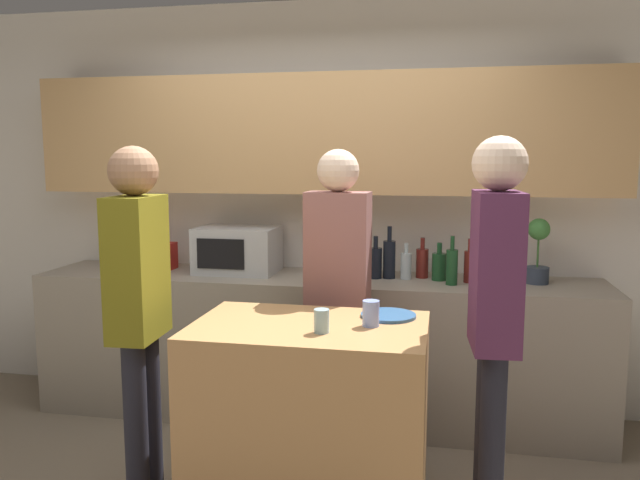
# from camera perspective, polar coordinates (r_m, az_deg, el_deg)

# --- Properties ---
(back_wall) EXTENTS (6.40, 0.40, 2.70)m
(back_wall) POSITION_cam_1_polar(r_m,az_deg,el_deg) (4.17, 0.24, 5.60)
(back_wall) COLOR silver
(back_wall) RESTS_ON ground_plane
(back_counter) EXTENTS (3.60, 0.62, 0.92)m
(back_counter) POSITION_cam_1_polar(r_m,az_deg,el_deg) (4.09, -0.50, -9.75)
(back_counter) COLOR gray
(back_counter) RESTS_ON ground_plane
(kitchen_island) EXTENTS (1.06, 0.69, 0.94)m
(kitchen_island) POSITION_cam_1_polar(r_m,az_deg,el_deg) (3.00, -0.97, -16.36)
(kitchen_island) COLOR #B27F4C
(kitchen_island) RESTS_ON ground_plane
(microwave) EXTENTS (0.52, 0.39, 0.30)m
(microwave) POSITION_cam_1_polar(r_m,az_deg,el_deg) (4.15, -7.53, -0.89)
(microwave) COLOR #B7BABC
(microwave) RESTS_ON back_counter
(toaster) EXTENTS (0.26, 0.16, 0.18)m
(toaster) POSITION_cam_1_polar(r_m,az_deg,el_deg) (4.39, -14.83, -1.41)
(toaster) COLOR #B21E19
(toaster) RESTS_ON back_counter
(potted_plant) EXTENTS (0.14, 0.14, 0.40)m
(potted_plant) POSITION_cam_1_polar(r_m,az_deg,el_deg) (3.97, 19.31, -0.95)
(potted_plant) COLOR #333D4C
(potted_plant) RESTS_ON back_counter
(bottle_0) EXTENTS (0.08, 0.08, 0.27)m
(bottle_0) POSITION_cam_1_polar(r_m,az_deg,el_deg) (3.93, 5.09, -2.03)
(bottle_0) COLOR black
(bottle_0) RESTS_ON back_counter
(bottle_1) EXTENTS (0.08, 0.08, 0.33)m
(bottle_1) POSITION_cam_1_polar(r_m,az_deg,el_deg) (3.94, 6.35, -1.69)
(bottle_1) COLOR black
(bottle_1) RESTS_ON back_counter
(bottle_2) EXTENTS (0.07, 0.07, 0.23)m
(bottle_2) POSITION_cam_1_polar(r_m,az_deg,el_deg) (3.94, 7.87, -2.31)
(bottle_2) COLOR silver
(bottle_2) RESTS_ON back_counter
(bottle_3) EXTENTS (0.08, 0.08, 0.26)m
(bottle_3) POSITION_cam_1_polar(r_m,az_deg,el_deg) (3.99, 9.33, -2.04)
(bottle_3) COLOR maroon
(bottle_3) RESTS_ON back_counter
(bottle_4) EXTENTS (0.09, 0.09, 0.24)m
(bottle_4) POSITION_cam_1_polar(r_m,az_deg,el_deg) (3.93, 10.83, -2.35)
(bottle_4) COLOR #194723
(bottle_4) RESTS_ON back_counter
(bottle_5) EXTENTS (0.07, 0.07, 0.29)m
(bottle_5) POSITION_cam_1_polar(r_m,az_deg,el_deg) (3.80, 11.96, -2.35)
(bottle_5) COLOR #194723
(bottle_5) RESTS_ON back_counter
(bottle_6) EXTENTS (0.06, 0.06, 0.27)m
(bottle_6) POSITION_cam_1_polar(r_m,az_deg,el_deg) (3.89, 13.48, -2.31)
(bottle_6) COLOR maroon
(bottle_6) RESTS_ON back_counter
(plate_on_island) EXTENTS (0.26, 0.26, 0.01)m
(plate_on_island) POSITION_cam_1_polar(r_m,az_deg,el_deg) (2.97, 6.27, -6.87)
(plate_on_island) COLOR #2D5684
(plate_on_island) RESTS_ON kitchen_island
(cup_0) EXTENTS (0.07, 0.07, 0.10)m
(cup_0) POSITION_cam_1_polar(r_m,az_deg,el_deg) (2.69, 0.14, -7.41)
(cup_0) COLOR #90B8C3
(cup_0) RESTS_ON kitchen_island
(cup_1) EXTENTS (0.08, 0.08, 0.12)m
(cup_1) POSITION_cam_1_polar(r_m,az_deg,el_deg) (2.80, 4.68, -6.71)
(cup_1) COLOR #839CE4
(cup_1) RESTS_ON kitchen_island
(person_left) EXTENTS (0.35, 0.23, 1.73)m
(person_left) POSITION_cam_1_polar(r_m,az_deg,el_deg) (3.39, 1.63, -3.45)
(person_left) COLOR black
(person_left) RESTS_ON ground_plane
(person_center) EXTENTS (0.23, 0.35, 1.78)m
(person_center) POSITION_cam_1_polar(r_m,az_deg,el_deg) (2.80, 15.68, -5.39)
(person_center) COLOR black
(person_center) RESTS_ON ground_plane
(person_right) EXTENTS (0.23, 0.35, 1.74)m
(person_right) POSITION_cam_1_polar(r_m,az_deg,el_deg) (3.04, -16.28, -4.92)
(person_right) COLOR black
(person_right) RESTS_ON ground_plane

